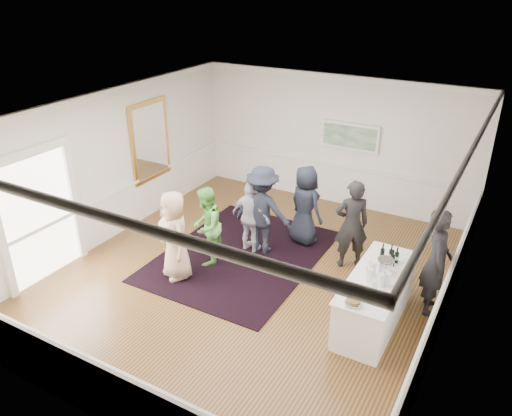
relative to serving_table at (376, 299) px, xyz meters
The scene contains 23 objects.
floor 2.51m from the serving_table, behind, with size 8.00×8.00×0.00m, color brown.
ceiling 3.70m from the serving_table, behind, with size 7.00×8.00×0.02m, color white.
wall_left 6.08m from the serving_table, behind, with size 0.02×8.00×3.20m, color white.
wall_right 1.56m from the serving_table, 11.20° to the left, with size 0.02×8.00×3.20m, color white.
wall_back 5.01m from the serving_table, 120.34° to the left, with size 7.00×0.02×3.20m, color white.
wall_front 4.67m from the serving_table, 122.97° to the right, with size 7.00×0.02×3.20m, color white.
wainscoting 2.47m from the serving_table, behind, with size 7.00×8.00×1.00m, color white, non-canonical shape.
mirror 6.25m from the serving_table, 165.72° to the left, with size 0.05×1.25×1.85m.
doorway 6.22m from the serving_table, 163.99° to the right, with size 0.10×1.78×2.56m.
landscape_painting 4.82m from the serving_table, 116.41° to the left, with size 1.44×0.06×0.66m.
area_rug 3.14m from the serving_table, 166.69° to the left, with size 2.97×3.89×0.02m, color black.
serving_table is the anchor object (origin of this frame).
bartender 1.20m from the serving_table, 47.22° to the left, with size 0.70×0.46×1.91m, color black.
guest_tan 3.78m from the serving_table, behind, with size 0.86×0.56×1.76m, color tan.
guest_green 3.53m from the serving_table, behind, with size 0.78×0.61×1.61m, color #5DB749.
guest_lilac 3.16m from the serving_table, 160.83° to the left, with size 0.90×0.38×1.54m, color silver.
guest_dark_a 3.03m from the serving_table, 157.55° to the left, with size 1.21×0.70×1.87m, color #1B1F2D.
guest_dark_b 1.83m from the serving_table, 123.69° to the left, with size 0.67×0.44×1.83m, color black.
guest_navy 2.93m from the serving_table, 138.31° to the left, with size 0.85×0.55×1.73m, color #1B1F2D.
wine_bottles 0.79m from the serving_table, 88.94° to the left, with size 0.32×0.23×0.31m.
juice_pitchers 0.61m from the serving_table, 82.46° to the right, with size 0.41×0.60×0.24m.
ice_bucket 0.58m from the serving_table, 74.67° to the left, with size 0.26×0.26×0.24m, color silver.
nut_bowl 1.05m from the serving_table, 96.34° to the right, with size 0.26×0.26×0.08m.
Camera 1 is at (4.07, -7.08, 5.35)m, focal length 35.00 mm.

